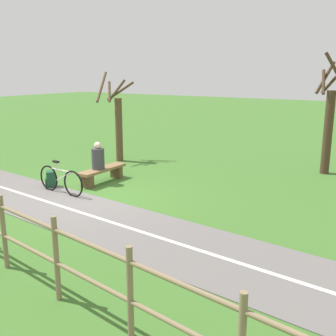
# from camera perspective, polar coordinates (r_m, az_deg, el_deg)

# --- Properties ---
(ground_plane) EXTENTS (80.00, 80.00, 0.00)m
(ground_plane) POSITION_cam_1_polar(r_m,az_deg,el_deg) (10.88, -11.55, -3.94)
(ground_plane) COLOR #3D6B28
(paved_path) EXTENTS (5.12, 36.06, 0.02)m
(paved_path) POSITION_cam_1_polar(r_m,az_deg,el_deg) (7.63, 3.62, -11.41)
(paved_path) COLOR #66605E
(paved_path) RESTS_ON ground_plane
(path_centre_line) EXTENTS (2.71, 31.90, 0.00)m
(path_centre_line) POSITION_cam_1_polar(r_m,az_deg,el_deg) (7.62, 3.62, -11.34)
(path_centre_line) COLOR silver
(path_centre_line) RESTS_ON paved_path
(bench) EXTENTS (1.73, 0.45, 0.44)m
(bench) POSITION_cam_1_polar(r_m,az_deg,el_deg) (12.04, -9.32, -0.62)
(bench) COLOR brown
(bench) RESTS_ON ground_plane
(person_seated) EXTENTS (0.37, 0.37, 0.81)m
(person_seated) POSITION_cam_1_polar(r_m,az_deg,el_deg) (11.81, -9.93, 1.47)
(person_seated) COLOR #38383D
(person_seated) RESTS_ON bench
(bicycle) EXTENTS (0.13, 1.72, 0.90)m
(bicycle) POSITION_cam_1_polar(r_m,az_deg,el_deg) (11.14, -15.02, -1.69)
(bicycle) COLOR black
(bicycle) RESTS_ON ground_plane
(backpack) EXTENTS (0.39, 0.40, 0.46)m
(backpack) POSITION_cam_1_polar(r_m,az_deg,el_deg) (11.92, -16.35, -1.54)
(backpack) COLOR #1E4C2D
(backpack) RESTS_ON ground_plane
(fence_roadside) EXTENTS (1.44, 10.48, 1.28)m
(fence_roadside) POSITION_cam_1_polar(r_m,az_deg,el_deg) (6.58, -19.36, -9.40)
(fence_roadside) COLOR #847051
(fence_roadside) RESTS_ON ground_plane
(tree_by_path) EXTENTS (1.42, 1.34, 3.79)m
(tree_by_path) POSITION_cam_1_polar(r_m,az_deg,el_deg) (13.69, 22.01, 6.20)
(tree_by_path) COLOR #473323
(tree_by_path) RESTS_ON ground_plane
(tree_near_bench) EXTENTS (1.56, 1.07, 3.22)m
(tree_near_bench) POSITION_cam_1_polar(r_m,az_deg,el_deg) (14.76, -7.20, 6.49)
(tree_near_bench) COLOR brown
(tree_near_bench) RESTS_ON ground_plane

